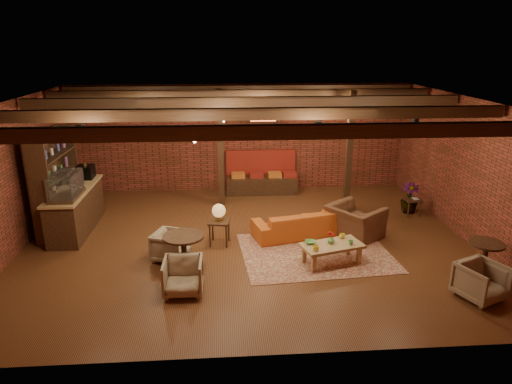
{
  "coord_description": "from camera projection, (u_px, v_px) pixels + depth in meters",
  "views": [
    {
      "loc": [
        -0.51,
        -9.57,
        4.38
      ],
      "look_at": [
        0.19,
        0.2,
        1.13
      ],
      "focal_mm": 32.0,
      "sensor_mm": 36.0,
      "label": 1
    }
  ],
  "objects": [
    {
      "name": "round_table_right",
      "position": [
        485.0,
        255.0,
        8.67
      ],
      "size": [
        0.66,
        0.66,
        0.77
      ],
      "color": "black",
      "rests_on": "floor"
    },
    {
      "name": "armchair_right",
      "position": [
        355.0,
        216.0,
        10.62
      ],
      "size": [
        1.29,
        1.37,
        1.0
      ],
      "primitive_type": "imported",
      "rotation": [
        0.0,
        0.0,
        2.22
      ],
      "color": "brown",
      "rests_on": "floor"
    },
    {
      "name": "wall_right",
      "position": [
        468.0,
        170.0,
        10.31
      ],
      "size": [
        0.02,
        8.0,
        3.2
      ],
      "primitive_type": "cube",
      "color": "brown",
      "rests_on": "ground"
    },
    {
      "name": "post_left",
      "position": [
        221.0,
        149.0,
        12.39
      ],
      "size": [
        0.16,
        0.16,
        3.2
      ],
      "primitive_type": "cube",
      "color": "black",
      "rests_on": "ground"
    },
    {
      "name": "side_table_book",
      "position": [
        412.0,
        200.0,
        11.96
      ],
      "size": [
        0.41,
        0.41,
        0.46
      ],
      "rotation": [
        0.0,
        0.0,
        0.04
      ],
      "color": "black",
      "rests_on": "floor"
    },
    {
      "name": "service_counter",
      "position": [
        75.0,
        199.0,
        10.89
      ],
      "size": [
        0.8,
        2.5,
        1.6
      ],
      "primitive_type": null,
      "color": "black",
      "rests_on": "ground"
    },
    {
      "name": "wall_back",
      "position": [
        241.0,
        138.0,
        13.76
      ],
      "size": [
        10.0,
        0.02,
        3.2
      ],
      "primitive_type": "cube",
      "color": "brown",
      "rests_on": "ground"
    },
    {
      "name": "shelving_hutch",
      "position": [
        57.0,
        182.0,
        10.83
      ],
      "size": [
        0.52,
        2.0,
        2.4
      ],
      "primitive_type": null,
      "color": "black",
      "rests_on": "ground"
    },
    {
      "name": "armchair_a",
      "position": [
        171.0,
        244.0,
        9.52
      ],
      "size": [
        0.82,
        0.84,
        0.69
      ],
      "primitive_type": "imported",
      "rotation": [
        0.0,
        0.0,
        1.22
      ],
      "color": "tan",
      "rests_on": "floor"
    },
    {
      "name": "ceiling",
      "position": [
        247.0,
        101.0,
        9.46
      ],
      "size": [
        10.0,
        8.0,
        0.02
      ],
      "primitive_type": "cube",
      "color": "black",
      "rests_on": "wall_back"
    },
    {
      "name": "banquette",
      "position": [
        261.0,
        177.0,
        13.72
      ],
      "size": [
        2.1,
        0.7,
        1.0
      ],
      "primitive_type": null,
      "color": "maroon",
      "rests_on": "ground"
    },
    {
      "name": "armchair_b",
      "position": [
        183.0,
        275.0,
        8.26
      ],
      "size": [
        0.71,
        0.66,
        0.72
      ],
      "primitive_type": "imported",
      "rotation": [
        0.0,
        0.0,
        -0.01
      ],
      "color": "tan",
      "rests_on": "floor"
    },
    {
      "name": "rug",
      "position": [
        315.0,
        252.0,
        9.93
      ],
      "size": [
        3.35,
        2.67,
        0.01
      ],
      "primitive_type": "cube",
      "rotation": [
        0.0,
        0.0,
        0.08
      ],
      "color": "maroon",
      "rests_on": "floor"
    },
    {
      "name": "wall_left",
      "position": [
        12.0,
        180.0,
        9.63
      ],
      "size": [
        0.02,
        8.0,
        3.2
      ],
      "primitive_type": "cube",
      "color": "brown",
      "rests_on": "ground"
    },
    {
      "name": "plant_tall",
      "position": [
        413.0,
        169.0,
        11.89
      ],
      "size": [
        1.69,
        1.69,
        2.42
      ],
      "primitive_type": "imported",
      "rotation": [
        0.0,
        0.0,
        -0.29
      ],
      "color": "#4C7F4C",
      "rests_on": "floor"
    },
    {
      "name": "plant_counter",
      "position": [
        79.0,
        180.0,
        10.95
      ],
      "size": [
        0.35,
        0.39,
        0.3
      ],
      "primitive_type": "imported",
      "color": "#337F33",
      "rests_on": "service_counter"
    },
    {
      "name": "round_table_left",
      "position": [
        184.0,
        248.0,
        8.85
      ],
      "size": [
        0.8,
        0.8,
        0.83
      ],
      "color": "black",
      "rests_on": "floor"
    },
    {
      "name": "ceiling_pipe",
      "position": [
        244.0,
        107.0,
        11.09
      ],
      "size": [
        9.6,
        0.12,
        0.12
      ],
      "primitive_type": "cylinder",
      "rotation": [
        0.0,
        1.57,
        0.0
      ],
      "color": "black",
      "rests_on": "ceiling"
    },
    {
      "name": "side_table_lamp",
      "position": [
        219.0,
        214.0,
        10.14
      ],
      "size": [
        0.52,
        0.52,
        0.96
      ],
      "rotation": [
        0.0,
        0.0,
        -0.15
      ],
      "color": "black",
      "rests_on": "floor"
    },
    {
      "name": "sofa",
      "position": [
        298.0,
        224.0,
        10.71
      ],
      "size": [
        2.23,
        1.3,
        0.61
      ],
      "primitive_type": "imported",
      "rotation": [
        0.0,
        0.0,
        3.39
      ],
      "color": "#B24E18",
      "rests_on": "floor"
    },
    {
      "name": "armchair_far",
      "position": [
        481.0,
        280.0,
        8.06
      ],
      "size": [
        0.93,
        0.9,
        0.74
      ],
      "primitive_type": "imported",
      "rotation": [
        0.0,
        0.0,
        0.41
      ],
      "color": "tan",
      "rests_on": "floor"
    },
    {
      "name": "coffee_table",
      "position": [
        331.0,
        246.0,
        9.35
      ],
      "size": [
        1.37,
        0.94,
        0.68
      ],
      "rotation": [
        0.0,
        0.0,
        0.28
      ],
      "color": "#9D7249",
      "rests_on": "floor"
    },
    {
      "name": "post_right",
      "position": [
        349.0,
        152.0,
        12.05
      ],
      "size": [
        0.16,
        0.16,
        3.2
      ],
      "primitive_type": "cube",
      "color": "black",
      "rests_on": "ground"
    },
    {
      "name": "ceiling_beams",
      "position": [
        247.0,
        107.0,
        9.5
      ],
      "size": [
        9.8,
        6.4,
        0.22
      ],
      "primitive_type": null,
      "color": "black",
      "rests_on": "ceiling"
    },
    {
      "name": "service_sign",
      "position": [
        263.0,
        118.0,
        12.71
      ],
      "size": [
        0.86,
        0.06,
        0.3
      ],
      "primitive_type": "cube",
      "color": "#F95118",
      "rests_on": "ceiling"
    },
    {
      "name": "floor",
      "position": [
        248.0,
        242.0,
        10.47
      ],
      "size": [
        10.0,
        10.0,
        0.0
      ],
      "primitive_type": "plane",
      "color": "#391F0E",
      "rests_on": "ground"
    },
    {
      "name": "wall_front",
      "position": [
        264.0,
        257.0,
        6.18
      ],
      "size": [
        10.0,
        0.02,
        3.2
      ],
      "primitive_type": "cube",
      "color": "brown",
      "rests_on": "ground"
    },
    {
      "name": "ceiling_spotlights",
      "position": [
        248.0,
        117.0,
        9.57
      ],
      "size": [
        6.4,
        4.4,
        0.28
      ],
      "primitive_type": null,
      "color": "black",
      "rests_on": "ceiling"
    }
  ]
}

